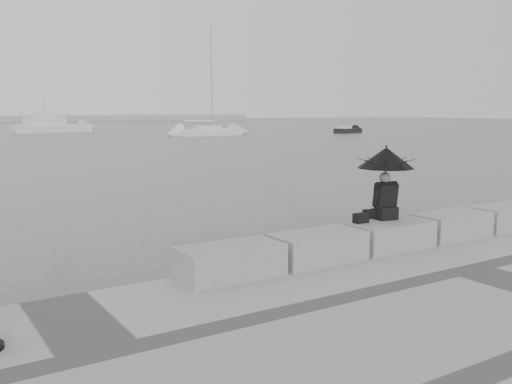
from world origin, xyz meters
TOP-DOWN VIEW (x-y plane):
  - ground at (0.00, 0.00)m, footprint 360.00×360.00m
  - stone_block_far_left at (-3.40, -0.45)m, footprint 1.60×0.80m
  - stone_block_left at (-1.70, -0.45)m, footprint 1.60×0.80m
  - stone_block_centre at (0.00, -0.45)m, footprint 1.60×0.80m
  - stone_block_right at (1.70, -0.45)m, footprint 1.60×0.80m
  - stone_block_far_right at (3.40, -0.45)m, footprint 1.60×0.80m
  - seated_person at (0.11, -0.18)m, footprint 1.06×1.06m
  - bag at (-0.52, -0.21)m, footprint 0.27×0.16m
  - sailboat_right at (24.50, 53.27)m, footprint 8.09×2.45m
  - motor_cruiser at (11.05, 73.44)m, footprint 10.60×4.00m
  - small_motorboat at (44.51, 50.85)m, footprint 4.83×2.74m

SIDE VIEW (x-z plane):
  - ground at x=0.00m, z-range 0.00..0.00m
  - small_motorboat at x=44.51m, z-range -0.23..0.87m
  - sailboat_right at x=24.50m, z-range -5.93..6.97m
  - stone_block_far_left at x=-3.40m, z-range 0.50..1.00m
  - stone_block_left at x=-1.70m, z-range 0.50..1.00m
  - stone_block_centre at x=0.00m, z-range 0.50..1.00m
  - stone_block_right at x=1.70m, z-range 0.50..1.00m
  - stone_block_far_right at x=3.40m, z-range 0.50..1.00m
  - motor_cruiser at x=11.05m, z-range -1.36..3.14m
  - bag at x=-0.52m, z-range 1.00..1.18m
  - seated_person at x=0.11m, z-range 1.28..2.67m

